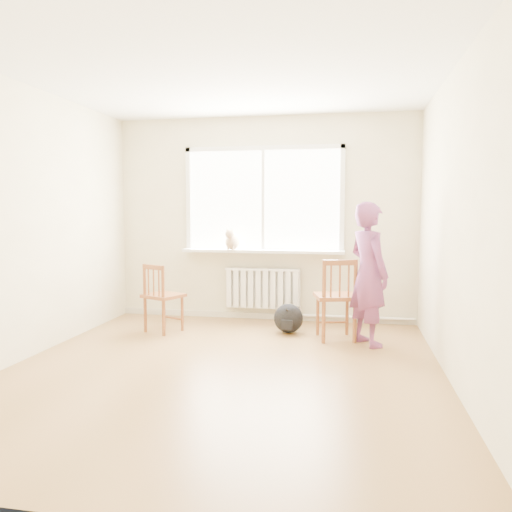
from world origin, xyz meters
The scene contains 13 objects.
floor centered at (0.00, 0.00, 0.00)m, with size 4.50×4.50×0.00m, color olive.
ceiling centered at (0.00, 0.00, 2.70)m, with size 4.50×4.50×0.00m, color white.
back_wall centered at (0.00, 2.25, 1.35)m, with size 4.00×0.01×2.70m, color beige.
window centered at (0.00, 2.22, 1.66)m, with size 2.12×0.05×1.42m.
windowsill centered at (0.00, 2.14, 0.93)m, with size 2.15×0.22×0.04m, color white.
radiator centered at (0.00, 2.16, 0.44)m, with size 1.00×0.12×0.55m.
heating_pipe centered at (1.25, 2.19, 0.08)m, with size 0.04×0.04×1.40m, color silver.
baseboard centered at (0.00, 2.23, 0.04)m, with size 4.00×0.03×0.08m, color beige.
chair_left centered at (-1.09, 1.28, 0.42)m, with size 0.54×0.53×0.83m.
chair_right centered at (1.00, 1.31, 0.47)m, with size 0.55×0.54×0.93m.
person centered at (1.34, 1.18, 0.78)m, with size 0.57×0.37×1.56m, color #C3416F.
cat centered at (-0.39, 2.05, 1.07)m, with size 0.20×0.44×0.29m.
backpack centered at (0.43, 1.53, 0.18)m, with size 0.35×0.26×0.35m, color black.
Camera 1 is at (1.14, -4.32, 1.47)m, focal length 35.00 mm.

